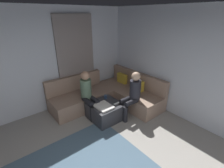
{
  "coord_description": "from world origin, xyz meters",
  "views": [
    {
      "loc": [
        1.31,
        -0.75,
        2.5
      ],
      "look_at": [
        -1.63,
        1.63,
        0.85
      ],
      "focal_mm": 26.0,
      "sensor_mm": 36.0,
      "label": 1
    }
  ],
  "objects": [
    {
      "name": "coffee_mug",
      "position": [
        -1.76,
        1.51,
        0.47
      ],
      "size": [
        0.08,
        0.08,
        0.1
      ],
      "primitive_type": "cylinder",
      "color": "#334C72",
      "rests_on": "ottoman"
    },
    {
      "name": "game_remote",
      "position": [
        -1.36,
        1.55,
        0.43
      ],
      "size": [
        0.05,
        0.15,
        0.02
      ],
      "primitive_type": "cube",
      "color": "white",
      "rests_on": "ottoman"
    },
    {
      "name": "wall_back",
      "position": [
        0.0,
        2.94,
        1.35
      ],
      "size": [
        6.0,
        0.12,
        2.7
      ],
      "primitive_type": "cube",
      "color": "silver",
      "rests_on": "ground_plane"
    },
    {
      "name": "person_on_couch_side",
      "position": [
        -1.93,
        1.09,
        0.66
      ],
      "size": [
        0.6,
        0.3,
        1.2
      ],
      "rotation": [
        0.0,
        0.0,
        -1.57
      ],
      "color": "black",
      "rests_on": "ground_plane"
    },
    {
      "name": "person_on_couch_back",
      "position": [
        -1.19,
        1.93,
        0.66
      ],
      "size": [
        0.3,
        0.6,
        1.2
      ],
      "rotation": [
        0.0,
        0.0,
        3.14
      ],
      "color": "black",
      "rests_on": "ground_plane"
    },
    {
      "name": "wall_left",
      "position": [
        -2.94,
        0.0,
        1.35
      ],
      "size": [
        0.12,
        6.0,
        2.7
      ],
      "primitive_type": "cube",
      "color": "silver",
      "rests_on": "ground_plane"
    },
    {
      "name": "ottoman",
      "position": [
        -1.54,
        1.33,
        0.21
      ],
      "size": [
        0.76,
        0.76,
        0.42
      ],
      "primitive_type": "cube",
      "color": "#333338",
      "rests_on": "ground_plane"
    },
    {
      "name": "folded_blanket",
      "position": [
        -1.44,
        1.21,
        0.44
      ],
      "size": [
        0.44,
        0.36,
        0.04
      ],
      "primitive_type": "cube",
      "color": "white",
      "rests_on": "ottoman"
    },
    {
      "name": "sectional_couch",
      "position": [
        -2.08,
        1.88,
        0.28
      ],
      "size": [
        2.1,
        2.55,
        0.87
      ],
      "color": "#9E7F6B",
      "rests_on": "ground_plane"
    },
    {
      "name": "curtain_panel",
      "position": [
        -2.84,
        1.3,
        1.25
      ],
      "size": [
        0.06,
        1.1,
        2.5
      ],
      "primitive_type": "cube",
      "color": "gray",
      "rests_on": "ground_plane"
    }
  ]
}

